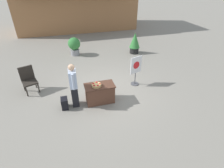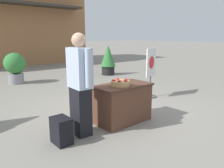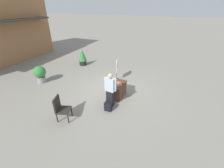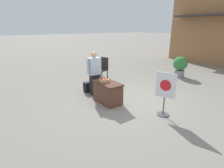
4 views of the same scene
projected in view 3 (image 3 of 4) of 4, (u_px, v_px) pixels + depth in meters
The scene contains 9 objects.
ground_plane at pixel (110, 91), 8.58m from camera, with size 120.00×120.00×0.00m, color gray.
display_table at pixel (118, 90), 7.95m from camera, with size 1.12×0.60×0.74m.
apple_basket at pixel (118, 84), 7.63m from camera, with size 0.34×0.34×0.13m.
person_visitor at pixel (110, 90), 6.99m from camera, with size 0.28×0.61×1.70m.
backpack at pixel (108, 106), 6.94m from camera, with size 0.24×0.34×0.42m.
poster_board at pixel (117, 69), 9.51m from camera, with size 0.57×0.36×1.33m.
patio_chair at pixel (61, 107), 6.24m from camera, with size 0.70×0.70×1.09m.
potted_plant_near_right at pixel (40, 73), 9.24m from camera, with size 0.73×0.73×1.09m.
potted_plant_near_left at pixel (82, 57), 11.89m from camera, with size 0.64×0.64×1.28m.
Camera 3 is at (-6.70, -3.06, 4.42)m, focal length 24.00 mm.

